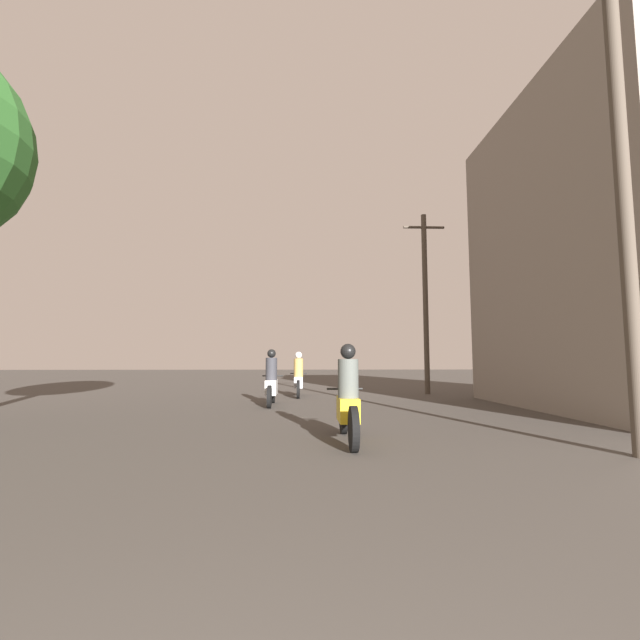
{
  "coord_description": "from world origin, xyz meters",
  "views": [
    {
      "loc": [
        0.24,
        0.11,
        1.26
      ],
      "look_at": [
        0.97,
        18.09,
        2.97
      ],
      "focal_mm": 24.0,
      "sensor_mm": 36.0,
      "label": 1
    }
  ],
  "objects_px": {
    "building_right_near": "(637,248)",
    "motorcycle_white": "(271,383)",
    "motorcycle_yellow": "(348,402)",
    "motorcycle_silver": "(298,378)",
    "utility_pole_far": "(425,299)",
    "utility_pole_near": "(622,177)"
  },
  "relations": [
    {
      "from": "building_right_near",
      "to": "motorcycle_white",
      "type": "bearing_deg",
      "value": 170.92
    },
    {
      "from": "motorcycle_yellow",
      "to": "motorcycle_silver",
      "type": "relative_size",
      "value": 1.01
    },
    {
      "from": "motorcycle_white",
      "to": "utility_pole_far",
      "type": "height_order",
      "value": "utility_pole_far"
    },
    {
      "from": "building_right_near",
      "to": "utility_pole_far",
      "type": "bearing_deg",
      "value": 126.69
    },
    {
      "from": "motorcycle_white",
      "to": "utility_pole_far",
      "type": "xyz_separation_m",
      "value": [
        5.59,
        3.9,
        3.01
      ]
    },
    {
      "from": "utility_pole_near",
      "to": "motorcycle_yellow",
      "type": "bearing_deg",
      "value": 162.08
    },
    {
      "from": "motorcycle_yellow",
      "to": "motorcycle_silver",
      "type": "distance_m",
      "value": 8.43
    },
    {
      "from": "building_right_near",
      "to": "utility_pole_far",
      "type": "relative_size",
      "value": 1.21
    },
    {
      "from": "motorcycle_yellow",
      "to": "building_right_near",
      "type": "distance_m",
      "value": 9.66
    },
    {
      "from": "motorcycle_silver",
      "to": "building_right_near",
      "type": "bearing_deg",
      "value": -35.77
    },
    {
      "from": "motorcycle_silver",
      "to": "building_right_near",
      "type": "distance_m",
      "value": 10.59
    },
    {
      "from": "motorcycle_white",
      "to": "utility_pole_near",
      "type": "bearing_deg",
      "value": -59.38
    },
    {
      "from": "motorcycle_white",
      "to": "building_right_near",
      "type": "bearing_deg",
      "value": -16.9
    },
    {
      "from": "utility_pole_near",
      "to": "utility_pole_far",
      "type": "relative_size",
      "value": 1.04
    },
    {
      "from": "utility_pole_near",
      "to": "utility_pole_far",
      "type": "bearing_deg",
      "value": 88.37
    },
    {
      "from": "motorcycle_white",
      "to": "building_right_near",
      "type": "relative_size",
      "value": 0.24
    },
    {
      "from": "utility_pole_near",
      "to": "motorcycle_white",
      "type": "bearing_deg",
      "value": 128.45
    },
    {
      "from": "motorcycle_yellow",
      "to": "utility_pole_far",
      "type": "height_order",
      "value": "utility_pole_far"
    },
    {
      "from": "motorcycle_yellow",
      "to": "motorcycle_silver",
      "type": "bearing_deg",
      "value": 91.66
    },
    {
      "from": "motorcycle_silver",
      "to": "building_right_near",
      "type": "relative_size",
      "value": 0.25
    },
    {
      "from": "motorcycle_silver",
      "to": "motorcycle_yellow",
      "type": "bearing_deg",
      "value": -93.39
    },
    {
      "from": "building_right_near",
      "to": "utility_pole_near",
      "type": "distance_m",
      "value": 6.74
    }
  ]
}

